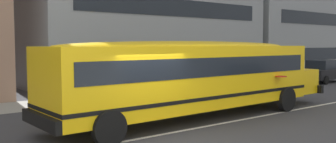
% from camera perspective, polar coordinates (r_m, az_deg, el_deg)
% --- Properties ---
extents(ground_plane, '(400.00, 400.00, 0.00)m').
position_cam_1_polar(ground_plane, '(11.42, -2.72, -9.95)').
color(ground_plane, '#38383D').
extents(sidewalk_far, '(120.00, 3.00, 0.01)m').
position_cam_1_polar(sidewalk_far, '(18.50, -17.26, -4.64)').
color(sidewalk_far, gray).
rests_on(sidewalk_far, ground_plane).
extents(lane_centreline, '(110.00, 0.16, 0.01)m').
position_cam_1_polar(lane_centreline, '(11.42, -2.72, -9.93)').
color(lane_centreline, silver).
rests_on(lane_centreline, ground_plane).
extents(school_bus, '(13.07, 3.10, 2.91)m').
position_cam_1_polar(school_bus, '(13.91, 4.35, -0.19)').
color(school_bus, yellow).
rests_on(school_bus, ground_plane).
extents(parked_car_black_by_entrance, '(3.97, 2.01, 1.64)m').
position_cam_1_polar(parked_car_black_by_entrance, '(29.45, 22.70, 0.09)').
color(parked_car_black_by_entrance, black).
rests_on(parked_car_black_by_entrance, ground_plane).
extents(apartment_block_far_right, '(20.32, 10.99, 13.30)m').
position_cam_1_polar(apartment_block_far_right, '(42.47, 17.70, 9.22)').
color(apartment_block_far_right, gray).
rests_on(apartment_block_far_right, ground_plane).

